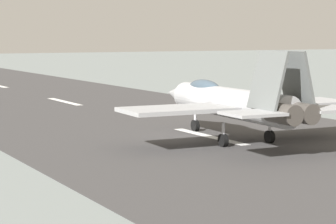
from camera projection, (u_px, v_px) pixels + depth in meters
The scene contains 5 objects.
ground_plane at pixel (204, 136), 43.77m from camera, with size 400.00×400.00×0.00m, color gray.
runway_strip at pixel (205, 135), 43.76m from camera, with size 240.00×26.00×0.02m.
fighter_jet at pixel (232, 102), 41.28m from camera, with size 16.09×14.75×5.58m.
crew_person at pixel (205, 99), 60.10m from camera, with size 0.50×0.55×1.59m.
marker_cone_far at pixel (228, 101), 64.25m from camera, with size 0.44×0.44×0.55m, color orange.
Camera 1 is at (-36.77, 23.03, 6.40)m, focal length 73.19 mm.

